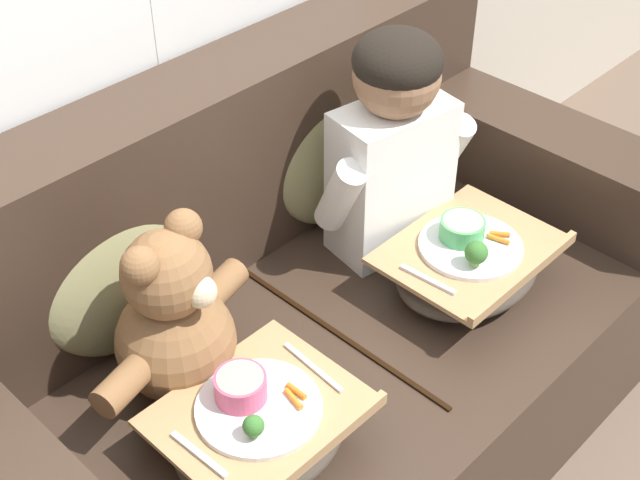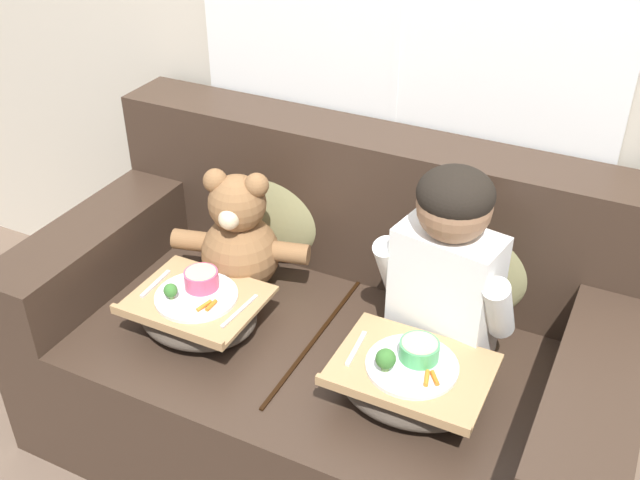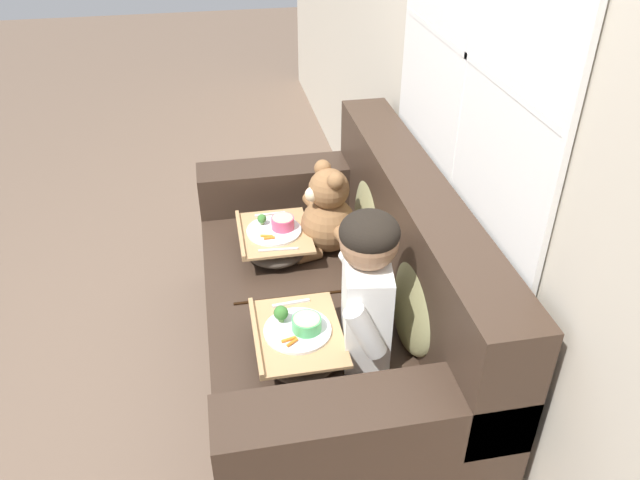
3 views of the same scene
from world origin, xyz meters
The scene contains 9 objects.
ground_plane centered at (0.00, 0.00, 0.00)m, with size 14.00×14.00×0.00m, color brown.
wall_back_with_window centered at (0.00, 0.55, 1.31)m, with size 8.00×0.08×2.60m.
couch centered at (0.00, 0.06, 0.35)m, with size 1.79×0.97×0.97m.
throw_pillow_behind_child centered at (0.34, 0.29, 0.68)m, with size 0.42×0.20×0.44m.
throw_pillow_behind_teddy centered at (-0.34, 0.29, 0.68)m, with size 0.39×0.19×0.41m.
child_figure centered at (0.34, 0.09, 0.80)m, with size 0.43×0.23×0.58m.
teddy_bear centered at (-0.34, 0.08, 0.66)m, with size 0.45×0.32×0.42m.
lap_tray_child centered at (0.34, -0.16, 0.54)m, with size 0.41×0.32×0.19m.
lap_tray_teddy centered at (-0.34, -0.16, 0.54)m, with size 0.38×0.32×0.18m.
Camera 3 is at (2.00, -0.39, 2.10)m, focal length 35.00 mm.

